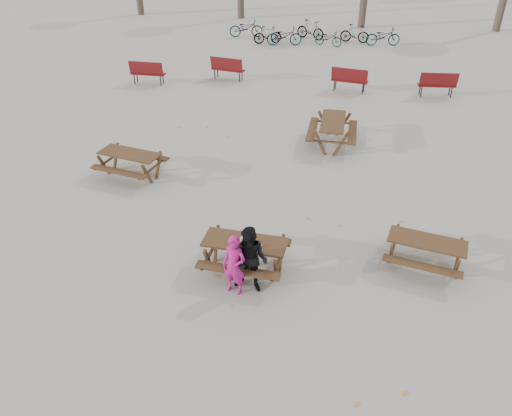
% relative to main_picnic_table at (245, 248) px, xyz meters
% --- Properties ---
extents(ground, '(80.00, 80.00, 0.00)m').
position_rel_main_picnic_table_xyz_m(ground, '(0.00, 0.00, -0.59)').
color(ground, gray).
rests_on(ground, ground).
extents(main_picnic_table, '(1.80, 1.45, 0.78)m').
position_rel_main_picnic_table_xyz_m(main_picnic_table, '(0.00, 0.00, 0.00)').
color(main_picnic_table, '#372414').
rests_on(main_picnic_table, ground).
extents(food_tray, '(0.18, 0.11, 0.03)m').
position_rel_main_picnic_table_xyz_m(food_tray, '(0.30, -0.13, 0.21)').
color(food_tray, white).
rests_on(food_tray, main_picnic_table).
extents(bread_roll, '(0.14, 0.06, 0.05)m').
position_rel_main_picnic_table_xyz_m(bread_roll, '(0.30, -0.13, 0.25)').
color(bread_roll, tan).
rests_on(bread_roll, food_tray).
extents(soda_bottle, '(0.07, 0.07, 0.17)m').
position_rel_main_picnic_table_xyz_m(soda_bottle, '(-0.05, -0.10, 0.26)').
color(soda_bottle, silver).
rests_on(soda_bottle, main_picnic_table).
extents(child, '(0.55, 0.41, 1.37)m').
position_rel_main_picnic_table_xyz_m(child, '(-0.03, -0.73, 0.10)').
color(child, '#B71676').
rests_on(child, ground).
extents(adult, '(0.79, 0.65, 1.52)m').
position_rel_main_picnic_table_xyz_m(adult, '(0.27, -0.58, 0.17)').
color(adult, black).
rests_on(adult, ground).
extents(picnic_table_east, '(1.83, 1.56, 0.71)m').
position_rel_main_picnic_table_xyz_m(picnic_table_east, '(3.82, 1.04, -0.23)').
color(picnic_table_east, '#372414').
rests_on(picnic_table_east, ground).
extents(picnic_table_north, '(1.97, 1.68, 0.76)m').
position_rel_main_picnic_table_xyz_m(picnic_table_north, '(-4.33, 3.38, -0.20)').
color(picnic_table_north, '#372414').
rests_on(picnic_table_north, ground).
extents(picnic_table_far, '(1.67, 2.03, 0.84)m').
position_rel_main_picnic_table_xyz_m(picnic_table_far, '(1.12, 6.98, -0.17)').
color(picnic_table_far, '#372414').
rests_on(picnic_table_far, ground).
extents(park_bench_row, '(13.66, 2.01, 1.03)m').
position_rel_main_picnic_table_xyz_m(park_bench_row, '(-1.37, 12.29, -0.07)').
color(park_bench_row, maroon).
rests_on(park_bench_row, ground).
extents(bicycle_row, '(9.71, 2.80, 1.04)m').
position_rel_main_picnic_table_xyz_m(bicycle_row, '(-1.71, 20.13, -0.10)').
color(bicycle_row, black).
rests_on(bicycle_row, ground).
extents(fallen_leaves, '(11.00, 11.00, 0.01)m').
position_rel_main_picnic_table_xyz_m(fallen_leaves, '(0.50, 2.50, -0.58)').
color(fallen_leaves, '#CA7830').
rests_on(fallen_leaves, ground).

